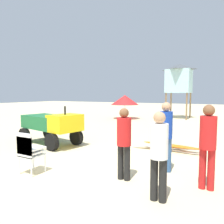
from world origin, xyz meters
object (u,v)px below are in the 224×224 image
stacked_plastic_chairs (29,150)px  lifeguard_far_right (124,139)px  lifeguard_near_center (208,141)px  beach_umbrella_left (125,100)px  lifeguard_near_right (166,132)px  lifeguard_tower (179,78)px  lifeguard_near_left (159,150)px  surfboard_pile (169,147)px  utility_cart (52,124)px

stacked_plastic_chairs → lifeguard_far_right: lifeguard_far_right is taller
lifeguard_near_center → beach_umbrella_left: size_ratio=0.80×
beach_umbrella_left → lifeguard_near_center: bearing=-56.6°
lifeguard_near_right → lifeguard_tower: size_ratio=0.40×
lifeguard_near_left → surfboard_pile: bearing=101.5°
utility_cart → lifeguard_near_center: (5.57, -1.35, 0.21)m
lifeguard_near_right → lifeguard_tower: bearing=100.9°
lifeguard_near_left → lifeguard_tower: 14.24m
lifeguard_near_left → lifeguard_tower: lifeguard_tower is taller
stacked_plastic_chairs → lifeguard_tower: lifeguard_tower is taller
lifeguard_near_left → lifeguard_near_center: lifeguard_near_center is taller
stacked_plastic_chairs → beach_umbrella_left: 12.18m
lifeguard_near_right → stacked_plastic_chairs: bearing=-147.3°
utility_cart → surfboard_pile: bearing=17.3°
utility_cart → lifeguard_tower: 11.97m
surfboard_pile → lifeguard_near_center: (1.43, -2.63, 0.87)m
beach_umbrella_left → utility_cart: bearing=-81.5°
lifeguard_near_left → lifeguard_far_right: lifeguard_near_left is taller
lifeguard_near_left → lifeguard_tower: bearing=100.9°
lifeguard_near_center → lifeguard_near_right: (-1.01, 0.60, 0.01)m
surfboard_pile → stacked_plastic_chairs: bearing=-121.9°
stacked_plastic_chairs → lifeguard_far_right: 2.31m
surfboard_pile → utility_cart: bearing=-162.7°
lifeguard_near_center → beach_umbrella_left: bearing=123.4°
surfboard_pile → lifeguard_near_right: (0.42, -2.03, 0.87)m
utility_cart → surfboard_pile: 4.39m
lifeguard_far_right → utility_cart: bearing=156.2°
stacked_plastic_chairs → lifeguard_near_left: 3.13m
utility_cart → lifeguard_far_right: bearing=-23.8°
lifeguard_near_left → lifeguard_far_right: size_ratio=1.00×
lifeguard_near_center → lifeguard_near_right: bearing=149.1°
surfboard_pile → beach_umbrella_left: 9.75m
lifeguard_tower → stacked_plastic_chairs: bearing=-91.8°
lifeguard_near_center → lifeguard_far_right: 1.72m
stacked_plastic_chairs → beach_umbrella_left: bearing=105.0°
beach_umbrella_left → surfboard_pile: bearing=-55.1°
lifeguard_near_center → lifeguard_near_right: 1.18m
utility_cart → lifeguard_near_right: bearing=-9.2°
lifeguard_tower → beach_umbrella_left: (-3.58, -2.32, -1.68)m
stacked_plastic_chairs → lifeguard_near_center: 4.01m
surfboard_pile → beach_umbrella_left: size_ratio=1.12×
utility_cart → lifeguard_far_right: size_ratio=1.68×
lifeguard_far_right → surfboard_pile: bearing=85.3°
surfboard_pile → lifeguard_far_right: bearing=-94.7°
stacked_plastic_chairs → beach_umbrella_left: size_ratio=0.47×
surfboard_pile → lifeguard_near_left: bearing=-78.5°
surfboard_pile → lifeguard_near_left: lifeguard_near_left is taller
lifeguard_near_center → surfboard_pile: bearing=118.5°
surfboard_pile → lifeguard_near_left: 3.74m
utility_cart → lifeguard_tower: bearing=79.2°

